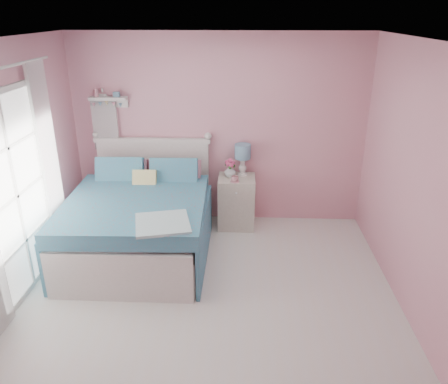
# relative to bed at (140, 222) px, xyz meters

# --- Properties ---
(floor) EXTENTS (4.50, 4.50, 0.00)m
(floor) POSITION_rel_bed_xyz_m (0.92, -1.21, -0.41)
(floor) COLOR silver
(floor) RESTS_ON ground
(room_shell) EXTENTS (4.50, 4.50, 4.50)m
(room_shell) POSITION_rel_bed_xyz_m (0.92, -1.21, 1.18)
(room_shell) COLOR pink
(room_shell) RESTS_ON floor
(bed) EXTENTS (1.69, 2.10, 1.20)m
(bed) POSITION_rel_bed_xyz_m (0.00, 0.00, 0.00)
(bed) COLOR silver
(bed) RESTS_ON floor
(nightstand) EXTENTS (0.50, 0.49, 0.72)m
(nightstand) POSITION_rel_bed_xyz_m (1.18, 0.78, -0.04)
(nightstand) COLOR beige
(nightstand) RESTS_ON floor
(table_lamp) EXTENTS (0.22, 0.22, 0.44)m
(table_lamp) POSITION_rel_bed_xyz_m (1.25, 0.89, 0.62)
(table_lamp) COLOR white
(table_lamp) RESTS_ON nightstand
(vase) EXTENTS (0.17, 0.17, 0.16)m
(vase) POSITION_rel_bed_xyz_m (1.09, 0.80, 0.40)
(vase) COLOR silver
(vase) RESTS_ON nightstand
(teacup) EXTENTS (0.11, 0.11, 0.08)m
(teacup) POSITION_rel_bed_xyz_m (1.16, 0.62, 0.36)
(teacup) COLOR pink
(teacup) RESTS_ON nightstand
(roses) EXTENTS (0.14, 0.11, 0.12)m
(roses) POSITION_rel_bed_xyz_m (1.08, 0.80, 0.52)
(roses) COLOR #DC4B81
(roses) RESTS_ON vase
(wall_shelf) EXTENTS (0.50, 0.15, 0.25)m
(wall_shelf) POSITION_rel_bed_xyz_m (-0.55, 0.98, 1.33)
(wall_shelf) COLOR silver
(wall_shelf) RESTS_ON room_shell
(hanging_dress) EXTENTS (0.34, 0.03, 0.72)m
(hanging_dress) POSITION_rel_bed_xyz_m (-0.63, 0.97, 0.99)
(hanging_dress) COLOR white
(hanging_dress) RESTS_ON room_shell
(french_door) EXTENTS (0.04, 1.32, 2.16)m
(french_door) POSITION_rel_bed_xyz_m (-1.05, -0.81, 0.67)
(french_door) COLOR silver
(french_door) RESTS_ON floor
(curtain_far) EXTENTS (0.04, 0.40, 2.32)m
(curtain_far) POSITION_rel_bed_xyz_m (-1.00, -0.06, 0.77)
(curtain_far) COLOR white
(curtain_far) RESTS_ON floor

